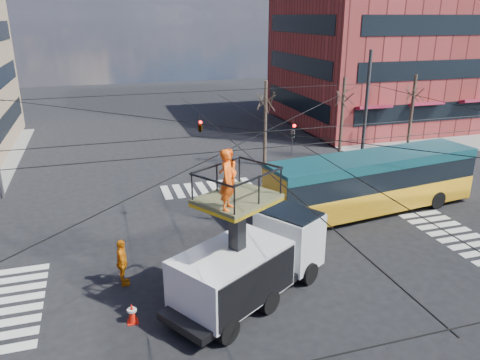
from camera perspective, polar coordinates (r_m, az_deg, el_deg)
name	(u,v)px	position (r m, az deg, el deg)	size (l,w,h in m)	color
ground	(263,265)	(20.51, 2.76, -10.34)	(120.00, 120.00, 0.00)	black
sidewalk_ne	(394,127)	(47.56, 18.30, 6.17)	(18.00, 18.00, 0.12)	slate
crosswalks	(263,265)	(20.51, 2.76, -10.31)	(22.40, 22.40, 0.02)	silver
building_ne	(393,50)	(49.57, 18.12, 14.84)	(20.06, 16.06, 14.00)	maroon
overhead_network	(259,168)	(19.09, 2.36, 1.45)	(24.24, 24.24, 8.00)	#2D2D30
tree_a	(266,101)	(32.68, 3.15, 9.62)	(2.00, 2.00, 6.00)	#382B21
tree_b	(343,97)	(35.19, 12.50, 9.90)	(2.00, 2.00, 6.00)	#382B21
tree_c	(414,93)	(38.47, 20.44, 9.94)	(2.00, 2.00, 6.00)	#382B21
utility_truck	(252,249)	(17.50, 1.41, -8.35)	(7.17, 5.63, 6.29)	black
city_bus	(373,182)	(26.15, 15.86, -0.19)	(12.40, 4.11, 3.20)	orange
traffic_cone	(132,313)	(17.36, -13.02, -15.50)	(0.36, 0.36, 0.76)	#FF1A0A
worker_ground	(122,263)	(19.25, -14.16, -9.76)	(1.15, 0.48, 1.96)	orange
flagger	(331,211)	(24.03, 11.08, -3.69)	(1.15, 0.66, 1.77)	#D6640D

